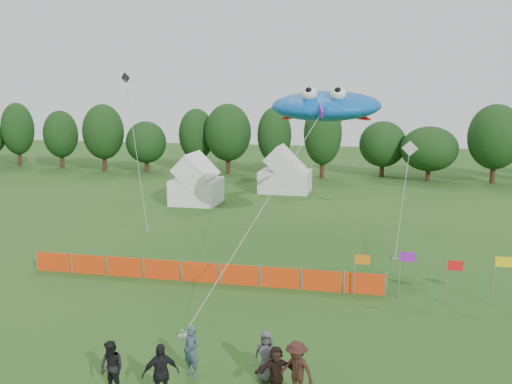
% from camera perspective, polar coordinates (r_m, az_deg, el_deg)
% --- Properties ---
extents(ground, '(160.00, 160.00, 0.00)m').
position_cam_1_polar(ground, '(19.67, -3.90, -18.23)').
color(ground, '#234C16').
rests_on(ground, ground).
extents(treeline, '(104.57, 8.78, 8.36)m').
position_cam_1_polar(treeline, '(61.84, 9.17, 5.25)').
color(treeline, '#382314').
rests_on(treeline, ground).
extents(tent_left, '(3.84, 3.84, 3.39)m').
position_cam_1_polar(tent_left, '(47.62, -5.99, 0.88)').
color(tent_left, white).
rests_on(tent_left, ground).
extents(tent_right, '(4.65, 3.72, 3.28)m').
position_cam_1_polar(tent_right, '(52.83, 2.94, 1.78)').
color(tent_right, silver).
rests_on(tent_right, ground).
extents(barrier_fence, '(17.90, 0.06, 1.00)m').
position_cam_1_polar(barrier_fence, '(28.48, -5.65, -7.99)').
color(barrier_fence, red).
rests_on(barrier_fence, ground).
extents(flag_row, '(6.73, 0.37, 2.24)m').
position_cam_1_polar(flag_row, '(26.76, 16.75, -7.51)').
color(flag_row, gray).
rests_on(flag_row, ground).
extents(spectator_a, '(0.74, 0.63, 1.73)m').
position_cam_1_polar(spectator_a, '(19.60, -6.48, -15.55)').
color(spectator_a, '#344757').
rests_on(spectator_a, ground).
extents(spectator_b, '(0.99, 0.87, 1.71)m').
position_cam_1_polar(spectator_b, '(19.03, -14.24, -16.68)').
color(spectator_b, black).
rests_on(spectator_b, ground).
extents(spectator_c, '(1.39, 1.13, 1.87)m').
position_cam_1_polar(spectator_c, '(18.21, 4.07, -17.38)').
color(spectator_c, '#321A14').
rests_on(spectator_c, ground).
extents(spectator_d, '(1.20, 1.01, 1.93)m').
position_cam_1_polar(spectator_d, '(18.14, -9.53, -17.52)').
color(spectator_d, black).
rests_on(spectator_d, ground).
extents(spectator_e, '(0.87, 0.60, 1.71)m').
position_cam_1_polar(spectator_e, '(19.20, 1.05, -16.08)').
color(spectator_e, '#434347').
rests_on(spectator_e, ground).
extents(spectator_f, '(1.49, 1.01, 1.54)m').
position_cam_1_polar(spectator_f, '(18.55, 2.04, -17.38)').
color(spectator_f, black).
rests_on(spectator_f, ground).
extents(stingray_kite, '(7.56, 23.51, 9.60)m').
position_cam_1_polar(stingray_kite, '(34.75, 7.11, 8.53)').
color(stingray_kite, blue).
rests_on(stingray_kite, ground).
extents(small_kite_white, '(1.74, 10.14, 5.86)m').
position_cam_1_polar(small_kite_white, '(38.85, 14.76, 1.41)').
color(small_kite_white, white).
rests_on(small_kite_white, ground).
extents(small_kite_dark, '(6.45, 10.37, 10.80)m').
position_cam_1_polar(small_kite_dark, '(44.69, -12.16, 5.86)').
color(small_kite_dark, black).
rests_on(small_kite_dark, ground).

